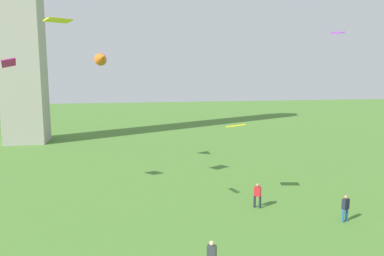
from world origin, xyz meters
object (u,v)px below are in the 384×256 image
person_1 (212,255)px  person_3 (345,207)px  person_2 (257,194)px  kite_flying_3 (58,20)px  kite_flying_0 (337,33)px  kite_flying_1 (236,126)px  kite_flying_4 (102,58)px  kite_flying_5 (9,63)px

person_1 → person_3: size_ratio=0.93×
person_2 → kite_flying_3: kite_flying_3 is taller
kite_flying_0 → kite_flying_3: bearing=59.1°
person_1 → person_3: (9.72, 4.20, 0.07)m
kite_flying_1 → kite_flying_3: (-12.09, 2.61, 7.31)m
person_2 → kite_flying_0: bearing=-115.1°
kite_flying_0 → kite_flying_4: kite_flying_0 is taller
person_3 → kite_flying_0: (4.20, 8.44, 11.67)m
person_3 → kite_flying_3: kite_flying_3 is taller
person_1 → kite_flying_1: (4.12, 9.24, 4.67)m
person_2 → person_1: bearing=90.1°
kite_flying_0 → kite_flying_3: size_ratio=0.58×
person_2 → kite_flying_1: (-1.11, 1.67, 4.59)m
kite_flying_1 → kite_flying_4: 15.04m
kite_flying_4 → person_2: bearing=-63.2°
person_1 → kite_flying_5: bearing=-20.4°
person_1 → kite_flying_3: (-7.97, 11.85, 11.97)m
person_2 → kite_flying_5: size_ratio=1.14×
kite_flying_3 → kite_flying_5: (-3.56, 0.75, -2.89)m
kite_flying_3 → person_3: bearing=-52.7°
kite_flying_0 → kite_flying_5: size_ratio=0.77×
person_1 → kite_flying_4: 22.64m
person_1 → person_2: (5.22, 7.57, 0.08)m
kite_flying_1 → kite_flying_4: kite_flying_4 is taller
person_1 → kite_flying_0: (13.92, 12.63, 11.74)m
kite_flying_4 → person_3: bearing=-60.2°
person_2 → kite_flying_4: (-10.65, 12.08, 9.77)m
kite_flying_0 → kite_flying_3: (-21.90, -0.79, 0.23)m
person_3 → kite_flying_0: size_ratio=1.46×
person_2 → kite_flying_4: bearing=-13.8°
person_3 → kite_flying_1: bearing=116.4°
kite_flying_3 → kite_flying_4: size_ratio=1.00×
person_3 → kite_flying_1: (-5.60, 5.05, 4.60)m
person_3 → kite_flying_4: 23.75m
kite_flying_3 → kite_flying_0: bearing=-27.3°
person_3 → kite_flying_3: size_ratio=0.85×
person_1 → kite_flying_5: kite_flying_5 is taller
kite_flying_4 → kite_flying_3: bearing=-122.8°
kite_flying_5 → kite_flying_1: bearing=-116.9°
kite_flying_0 → kite_flying_4: bearing=37.1°
kite_flying_4 → kite_flying_5: bearing=-145.6°
kite_flying_5 → kite_flying_3: bearing=-116.7°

